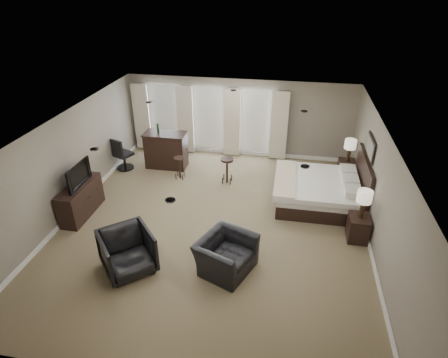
% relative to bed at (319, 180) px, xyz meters
% --- Properties ---
extents(room, '(7.60, 8.60, 2.64)m').
position_rel_bed_xyz_m(room, '(-2.58, -1.49, 0.59)').
color(room, brown).
rests_on(room, ground).
extents(window_bay, '(5.25, 0.20, 2.30)m').
position_rel_bed_xyz_m(window_bay, '(-3.58, 2.62, 0.49)').
color(window_bay, silver).
rests_on(window_bay, room).
extents(bed, '(2.24, 2.14, 1.43)m').
position_rel_bed_xyz_m(bed, '(0.00, 0.00, 0.00)').
color(bed, silver).
rests_on(bed, ground).
extents(nightstand_near, '(0.46, 0.56, 0.62)m').
position_rel_bed_xyz_m(nightstand_near, '(0.89, -1.45, -0.41)').
color(nightstand_near, black).
rests_on(nightstand_near, ground).
extents(nightstand_far, '(0.48, 0.58, 0.64)m').
position_rel_bed_xyz_m(nightstand_far, '(0.89, 1.45, -0.39)').
color(nightstand_far, black).
rests_on(nightstand_far, ground).
extents(lamp_near, '(0.34, 0.34, 0.70)m').
position_rel_bed_xyz_m(lamp_near, '(0.89, -1.45, 0.25)').
color(lamp_near, beige).
rests_on(lamp_near, nightstand_near).
extents(lamp_far, '(0.34, 0.34, 0.70)m').
position_rel_bed_xyz_m(lamp_far, '(0.89, 1.45, 0.27)').
color(lamp_far, beige).
rests_on(lamp_far, nightstand_far).
extents(wall_art, '(0.04, 0.96, 0.56)m').
position_rel_bed_xyz_m(wall_art, '(1.12, 0.00, 1.04)').
color(wall_art, slate).
rests_on(wall_art, room).
extents(dresser, '(0.49, 1.50, 0.87)m').
position_rel_bed_xyz_m(dresser, '(-6.03, -1.66, -0.28)').
color(dresser, black).
rests_on(dresser, ground).
extents(tv, '(0.59, 1.03, 0.13)m').
position_rel_bed_xyz_m(tv, '(-6.03, -1.66, 0.23)').
color(tv, black).
rests_on(tv, dresser).
extents(armchair_near, '(1.14, 1.36, 1.01)m').
position_rel_bed_xyz_m(armchair_near, '(-1.99, -3.01, -0.21)').
color(armchair_near, black).
rests_on(armchair_near, ground).
extents(armchair_far, '(1.38, 1.37, 1.03)m').
position_rel_bed_xyz_m(armchair_far, '(-4.00, -3.41, -0.20)').
color(armchair_far, black).
rests_on(armchair_far, ground).
extents(bar_counter, '(1.33, 0.69, 1.16)m').
position_rel_bed_xyz_m(bar_counter, '(-4.71, 1.37, -0.13)').
color(bar_counter, black).
rests_on(bar_counter, ground).
extents(bar_stool_left, '(0.37, 0.37, 0.70)m').
position_rel_bed_xyz_m(bar_stool_left, '(-4.07, 0.67, -0.36)').
color(bar_stool_left, black).
rests_on(bar_stool_left, ground).
extents(bar_stool_right, '(0.48, 0.48, 0.79)m').
position_rel_bed_xyz_m(bar_stool_right, '(-2.61, 0.67, -0.32)').
color(bar_stool_right, black).
rests_on(bar_stool_right, ground).
extents(desk_chair, '(0.72, 0.72, 1.07)m').
position_rel_bed_xyz_m(desk_chair, '(-6.00, 0.98, -0.18)').
color(desk_chair, black).
rests_on(desk_chair, ground).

